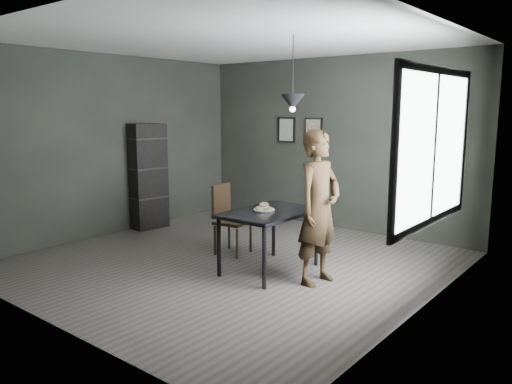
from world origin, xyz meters
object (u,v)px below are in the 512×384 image
Objects in this scene: cafe_table at (269,217)px; wood_chair at (228,214)px; pendant_lamp at (293,102)px; white_plate at (264,210)px; shelf_unit at (148,176)px; woman at (319,208)px.

cafe_table is 0.96m from wood_chair.
pendant_lamp is (0.25, 0.10, 1.38)m from cafe_table.
wood_chair is at bearing 161.43° from white_plate.
shelf_unit is (-2.00, 0.27, 0.32)m from wood_chair.
white_plate is at bearing -3.96° from shelf_unit.
wood_chair is (-0.86, 0.29, -0.21)m from white_plate.
woman is 1.65m from wood_chair.
pendant_lamp is at bearing -16.56° from wood_chair.
shelf_unit is at bearing 169.69° from cafe_table.
woman is 1.26m from pendant_lamp.
cafe_table is at bearing 97.33° from woman.
pendant_lamp is at bearing -0.58° from shelf_unit.
woman is 2.02× the size of pendant_lamp.
woman reaches higher than white_plate.
shelf_unit reaches higher than cafe_table.
pendant_lamp is at bearing 22.92° from white_plate.
cafe_table is 0.11m from white_plate.
pendant_lamp reaches higher than shelf_unit.
woman reaches higher than cafe_table.
cafe_table is at bearing -3.14° from shelf_unit.
cafe_table is 0.69× the size of shelf_unit.
woman is at bearing -17.31° from wood_chair.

